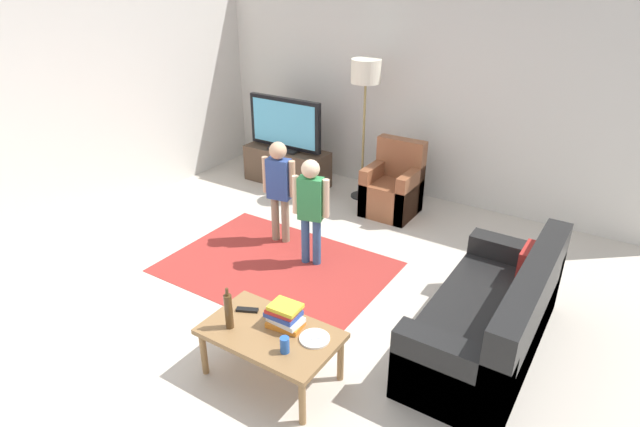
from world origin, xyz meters
name	(u,v)px	position (x,y,z in m)	size (l,w,h in m)	color
ground	(285,300)	(0.00, 0.00, 0.00)	(7.80, 7.80, 0.00)	beige
wall_back	(424,92)	(0.00, 3.00, 1.35)	(6.00, 0.12, 2.70)	silver
wall_left	(60,111)	(-3.00, 0.00, 1.35)	(0.12, 6.00, 2.70)	silver
area_rug	(277,267)	(-0.41, 0.42, 0.00)	(2.20, 1.60, 0.01)	#9E2D28
tv_stand	(287,167)	(-1.64, 2.30, 0.24)	(1.20, 0.44, 0.50)	#4C3828
tv	(285,125)	(-1.64, 2.28, 0.85)	(1.10, 0.28, 0.71)	black
couch	(495,322)	(1.81, 0.33, 0.29)	(0.80, 1.80, 0.86)	black
armchair	(394,189)	(0.01, 2.26, 0.30)	(0.60, 0.60, 0.90)	brown
floor_lamp	(366,79)	(-0.54, 2.45, 1.54)	(0.36, 0.36, 1.78)	#262626
child_near_tv	(279,183)	(-0.72, 0.91, 0.69)	(0.38, 0.19, 1.15)	gray
child_center	(311,203)	(-0.17, 0.69, 0.68)	(0.37, 0.19, 1.13)	#33598C
coffee_table	(271,337)	(0.50, -0.84, 0.37)	(1.00, 0.60, 0.42)	olive
book_stack	(285,316)	(0.55, -0.73, 0.51)	(0.28, 0.21, 0.18)	orange
bottle	(229,311)	(0.22, -0.96, 0.57)	(0.06, 0.06, 0.34)	#4C3319
tv_remote	(247,310)	(0.20, -0.74, 0.43)	(0.17, 0.05, 0.02)	black
soda_can	(285,345)	(0.72, -0.96, 0.48)	(0.07, 0.07, 0.12)	#2659B2
plate	(315,338)	(0.82, -0.74, 0.43)	(0.22, 0.22, 0.02)	white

